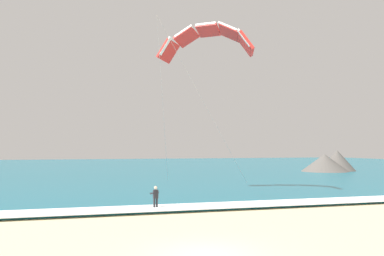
% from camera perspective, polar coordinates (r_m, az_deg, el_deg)
% --- Properties ---
extents(ground_plane, '(200.00, 200.00, 0.00)m').
position_cam_1_polar(ground_plane, '(17.33, 2.01, -17.42)').
color(ground_plane, '#C6B78E').
extents(sea, '(200.00, 120.00, 0.20)m').
position_cam_1_polar(sea, '(86.75, -12.41, -5.52)').
color(sea, '#146075').
rests_on(sea, ground).
extents(surf_foam, '(200.00, 3.06, 0.04)m').
position_cam_1_polar(surf_foam, '(28.27, -5.27, -11.22)').
color(surf_foam, white).
rests_on(surf_foam, sea).
extents(surfboard, '(0.81, 1.47, 0.09)m').
position_cam_1_polar(surfboard, '(28.57, -5.19, -11.52)').
color(surfboard, '#E04C38').
rests_on(surfboard, ground).
extents(kitesurfer, '(0.62, 0.61, 1.69)m').
position_cam_1_polar(kitesurfer, '(28.46, -5.20, -9.70)').
color(kitesurfer, '#232328').
rests_on(kitesurfer, ground).
extents(kite_primary, '(10.24, 11.35, 15.11)m').
position_cam_1_polar(kite_primary, '(39.63, 2.08, 12.56)').
color(kite_primary, red).
extents(headland_right, '(11.02, 9.71, 3.91)m').
position_cam_1_polar(headland_right, '(75.04, 18.84, -4.75)').
color(headland_right, '#47423D').
rests_on(headland_right, ground).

